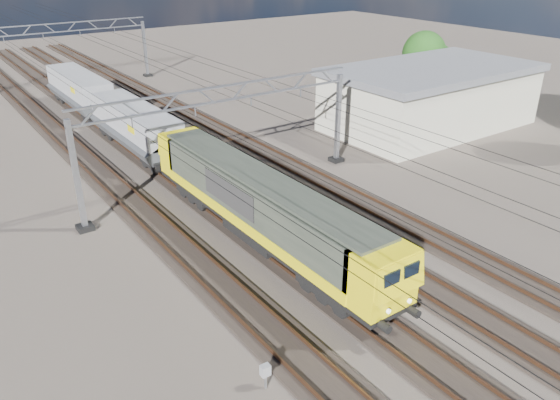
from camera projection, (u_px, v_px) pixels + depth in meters
ground at (261, 213)px, 33.53m from camera, size 160.00×160.00×0.00m
track_outer_west at (171, 239)px, 30.36m from camera, size 2.60×140.00×0.30m
track_loco at (233, 220)px, 32.45m from camera, size 2.60×140.00×0.30m
track_inner_east at (287, 203)px, 34.54m from camera, size 2.60×140.00×0.30m
track_outer_east at (335, 189)px, 36.63m from camera, size 2.60×140.00×0.30m
catenary_gantry_mid at (225, 135)px, 34.82m from camera, size 19.90×0.90×7.11m
catenary_gantry_far at (65, 52)px, 61.42m from camera, size 19.90×0.90×7.11m
overhead_wires at (195, 94)px, 36.99m from camera, size 12.03×140.00×0.53m
locomotive at (260, 204)px, 29.27m from camera, size 2.76×21.10×3.62m
hopper_wagon_lead at (135, 125)px, 42.38m from camera, size 3.38×13.00×3.25m
hopper_wagon_mid at (79, 89)px, 52.87m from camera, size 3.38×13.00×3.25m
trackside_cabinet at (265, 371)px, 19.95m from camera, size 0.37×0.29×1.08m
industrial_shed at (430, 96)px, 48.29m from camera, size 18.60×10.60×5.40m
tree_far at (427, 55)px, 57.70m from camera, size 5.10×4.70×6.82m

